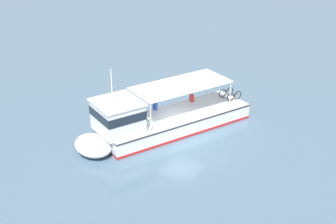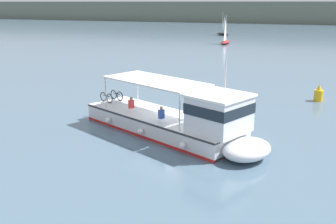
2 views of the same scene
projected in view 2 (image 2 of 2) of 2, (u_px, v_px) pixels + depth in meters
name	position (u px, v px, depth m)	size (l,w,h in m)	color
ground_plane	(180.00, 128.00, 24.64)	(400.00, 400.00, 0.00)	slate
distant_shoreline	(297.00, 12.00, 150.20)	(400.00, 28.00, 7.88)	#606B5B
ferry_main	(180.00, 122.00, 22.58)	(12.87, 7.99, 5.32)	silver
sailboat_off_stern	(223.00, 33.00, 93.50)	(4.39, 4.38, 5.40)	#232328
sailboat_near_port	(225.00, 41.00, 74.15)	(1.43, 4.81, 5.40)	maroon
channel_buoy	(319.00, 94.00, 31.26)	(0.70, 0.70, 1.40)	gold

